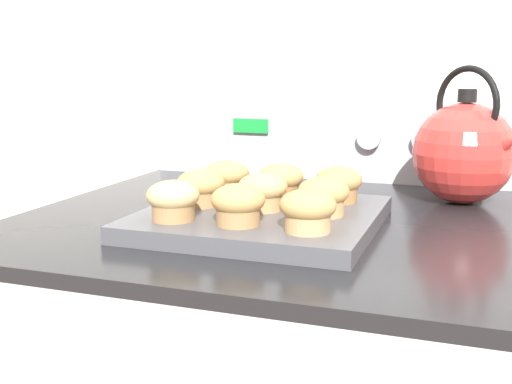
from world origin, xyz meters
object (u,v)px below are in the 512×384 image
muffin_r2_c0 (227,177)px  muffin_r2_c1 (281,180)px  muffin_r1_c0 (201,187)px  muffin_pan (261,218)px  muffin_r0_c1 (238,204)px  muffin_r1_c1 (263,191)px  muffin_r0_c0 (173,200)px  muffin_r0_c2 (308,210)px  muffin_r2_c2 (338,184)px  tea_kettle (465,151)px  muffin_r1_c2 (323,196)px

muffin_r2_c0 → muffin_r2_c1: 0.08m
muffin_r1_c0 → muffin_pan: bearing=0.4°
muffin_r0_c1 → muffin_r1_c1: size_ratio=1.00×
muffin_pan → muffin_r0_c1: (0.00, -0.08, 0.04)m
muffin_pan → muffin_r0_c0: muffin_r0_c0 is taller
muffin_r0_c0 → muffin_r0_c1: size_ratio=1.00×
muffin_r0_c2 → muffin_r2_c0: bearing=134.0°
muffin_r2_c1 → muffin_r2_c2: bearing=0.7°
muffin_r0_c0 → muffin_r0_c1: same height
muffin_r0_c0 → muffin_r2_c2: bearing=46.1°
muffin_r0_c2 → muffin_r2_c2: (-0.00, 0.17, 0.00)m
muffin_pan → muffin_r1_c0: 0.09m
tea_kettle → muffin_r0_c1: bearing=-126.7°
muffin_r1_c1 → muffin_r0_c0: bearing=-133.5°
muffin_r0_c1 → muffin_r0_c2: (0.09, -0.00, 0.00)m
muffin_pan → muffin_r0_c0: 0.13m
muffin_r0_c1 → tea_kettle: tea_kettle is taller
muffin_r0_c2 → muffin_r1_c1: size_ratio=1.00×
muffin_r2_c1 → tea_kettle: size_ratio=0.31×
muffin_r1_c1 → muffin_r1_c2: (0.08, -0.00, 0.00)m
muffin_r0_c0 → muffin_r2_c2: (0.17, 0.17, 0.00)m
muffin_r2_c2 → muffin_r1_c2: bearing=-90.0°
muffin_r1_c1 → muffin_r2_c2: 0.12m
muffin_r0_c2 → muffin_r1_c2: same height
muffin_r2_c0 → muffin_r2_c1: bearing=-2.5°
muffin_r0_c1 → muffin_r1_c0: 0.12m
muffin_r0_c0 → muffin_r2_c1: (0.08, 0.17, 0.00)m
muffin_r2_c2 → tea_kettle: 0.23m
muffin_r0_c0 → muffin_r0_c1: bearing=2.7°
muffin_r1_c0 → muffin_r2_c1: bearing=44.7°
muffin_r0_c1 → muffin_r2_c1: same height
muffin_pan → muffin_r0_c2: (0.09, -0.09, 0.04)m
muffin_r2_c0 → tea_kettle: bearing=25.2°
muffin_r0_c1 → muffin_r2_c2: same height
muffin_r0_c0 → muffin_r0_c2: same height
muffin_pan → muffin_r0_c1: bearing=-90.0°
muffin_r2_c1 → tea_kettle: (0.24, 0.16, 0.03)m
muffin_r1_c0 → muffin_r1_c1: same height
muffin_r0_c1 → muffin_r1_c1: (0.00, 0.09, 0.00)m
muffin_r0_c2 → muffin_r0_c1: bearing=177.5°
muffin_r1_c0 → muffin_r2_c1: 0.12m
muffin_r0_c0 → muffin_r1_c2: size_ratio=1.00×
muffin_r0_c1 → muffin_pan: bearing=90.0°
muffin_r1_c0 → muffin_r1_c1: size_ratio=1.00×
muffin_r1_c0 → muffin_r1_c1: 0.09m
muffin_r0_c2 → tea_kettle: 0.37m
muffin_pan → muffin_r2_c1: muffin_r2_c1 is taller
muffin_r1_c1 → tea_kettle: tea_kettle is taller
muffin_r2_c0 → muffin_r0_c0: bearing=-89.9°
muffin_r1_c1 → muffin_r2_c2: bearing=45.7°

